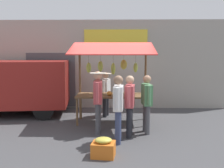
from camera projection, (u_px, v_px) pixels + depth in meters
name	position (u px, v px, depth m)	size (l,w,h in m)	color
ground_plane	(112.00, 122.00, 8.03)	(40.00, 40.00, 0.00)	#424244
street_backdrop	(112.00, 64.00, 9.99)	(9.00, 0.30, 3.40)	#9E998E
market_stall	(113.00, 73.00, 7.87)	(2.50, 1.46, 2.50)	brown
vendor_with_sunhat	(106.00, 91.00, 8.66)	(0.39, 0.64, 1.51)	#232328
shopper_in_striped_shirt	(98.00, 97.00, 6.87)	(0.44, 0.71, 1.68)	#4C4C51
shopper_with_ponytail	(130.00, 102.00, 6.59)	(0.28, 0.68, 1.60)	#232328
shopper_in_grey_tee	(118.00, 104.00, 6.13)	(0.25, 0.70, 1.65)	navy
shopper_with_shopping_bag	(147.00, 100.00, 6.88)	(0.27, 0.68, 1.58)	#4C4C51
produce_crate_near	(103.00, 148.00, 5.39)	(0.52, 0.44, 0.42)	#D1661E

